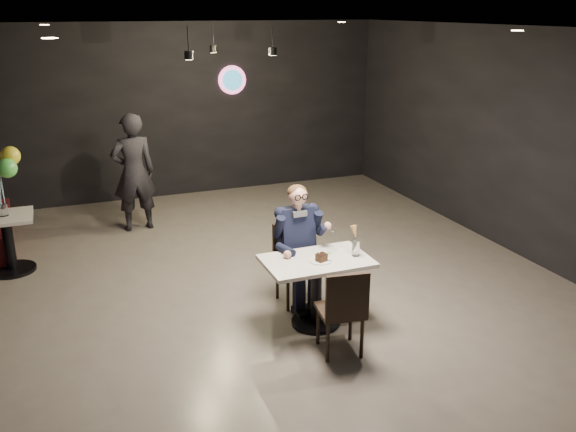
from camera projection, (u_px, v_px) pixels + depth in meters
name	position (u px, v px, depth m)	size (l,w,h in m)	color
floor	(279.00, 295.00, 7.20)	(9.00, 9.00, 0.00)	slate
wall_sign	(232.00, 80.00, 10.76)	(0.50, 0.06, 0.50)	pink
pendant_lights	(225.00, 34.00, 8.02)	(1.40, 1.20, 0.36)	black
main_table	(316.00, 292.00, 6.41)	(1.10, 0.70, 0.75)	silver
chair_far	(296.00, 265.00, 6.87)	(0.42, 0.46, 0.92)	black
chair_near	(340.00, 309.00, 5.88)	(0.42, 0.46, 0.92)	black
seated_man	(297.00, 244.00, 6.79)	(0.60, 0.80, 1.44)	black
dessert_plate	(320.00, 261.00, 6.24)	(0.23, 0.23, 0.01)	white
cake_slice	(321.00, 258.00, 6.21)	(0.10, 0.08, 0.07)	black
mint_leaf	(329.00, 253.00, 6.21)	(0.06, 0.04, 0.01)	#2D8C2E
sundae_glass	(356.00, 248.00, 6.35)	(0.08, 0.08, 0.18)	silver
wafer_cone	(355.00, 232.00, 6.33)	(0.07, 0.07, 0.14)	tan
side_table	(9.00, 241.00, 7.71)	(0.66, 0.66, 0.82)	silver
balloon_vase	(4.00, 210.00, 7.58)	(0.10, 0.10, 0.15)	silver
passerby	(134.00, 172.00, 9.06)	(0.65, 0.43, 1.78)	black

